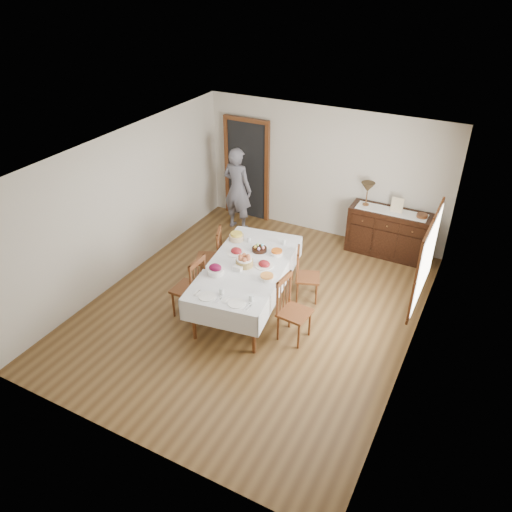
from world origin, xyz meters
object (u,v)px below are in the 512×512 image
at_px(dining_table, 247,270).
at_px(sideboard, 389,233).
at_px(chair_right_near, 292,308).
at_px(person, 237,187).
at_px(chair_left_near, 191,287).
at_px(chair_left_far, 212,256).
at_px(chair_right_far, 305,274).
at_px(table_lamp, 368,188).

bearing_deg(dining_table, sideboard, 51.40).
bearing_deg(chair_right_near, person, 47.34).
distance_m(chair_left_near, chair_left_far, 0.99).
bearing_deg(chair_right_near, chair_left_far, 73.82).
bearing_deg(chair_right_far, sideboard, -42.94).
xyz_separation_m(chair_right_far, person, (-2.22, 1.70, 0.46)).
bearing_deg(chair_right_far, dining_table, 111.17).
bearing_deg(sideboard, chair_left_far, -136.68).
relative_size(chair_left_far, chair_right_near, 1.00).
xyz_separation_m(chair_left_far, table_lamp, (1.98, 2.36, 0.75)).
bearing_deg(dining_table, chair_right_far, 33.33).
height_order(chair_left_far, person, person).
distance_m(chair_left_far, sideboard, 3.42).
relative_size(chair_left_far, person, 0.55).
relative_size(dining_table, table_lamp, 5.47).
distance_m(chair_left_near, sideboard, 4.02).
xyz_separation_m(chair_left_near, chair_right_near, (1.62, 0.24, -0.02)).
distance_m(dining_table, chair_right_far, 1.02).
bearing_deg(table_lamp, chair_left_far, -130.00).
xyz_separation_m(dining_table, chair_right_far, (0.74, 0.66, -0.24)).
bearing_deg(table_lamp, person, -171.46).
distance_m(sideboard, person, 3.14).
xyz_separation_m(chair_left_near, chair_left_far, (-0.22, 0.96, -0.02)).
distance_m(chair_left_far, person, 2.10).
xyz_separation_m(chair_left_far, chair_right_near, (1.84, -0.73, 0.00)).
bearing_deg(chair_left_far, person, 172.91).
xyz_separation_m(chair_right_near, sideboard, (0.65, 3.08, -0.06)).
relative_size(chair_right_near, chair_right_far, 1.10).
xyz_separation_m(chair_left_near, chair_right_far, (1.42, 1.24, -0.07)).
distance_m(chair_right_far, table_lamp, 2.26).
bearing_deg(chair_left_near, sideboard, 145.31).
height_order(chair_left_near, sideboard, chair_left_near).
distance_m(chair_left_near, table_lamp, 3.83).
height_order(chair_right_near, sideboard, chair_right_near).
xyz_separation_m(chair_right_near, table_lamp, (0.14, 3.09, 0.75)).
bearing_deg(chair_left_far, table_lamp, 116.32).
relative_size(chair_left_far, sideboard, 0.67).
relative_size(dining_table, chair_left_near, 2.34).
relative_size(dining_table, chair_left_far, 2.43).
distance_m(dining_table, chair_right_near, 1.02).
height_order(chair_right_near, chair_right_far, chair_right_near).
bearing_deg(table_lamp, sideboard, -0.99).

